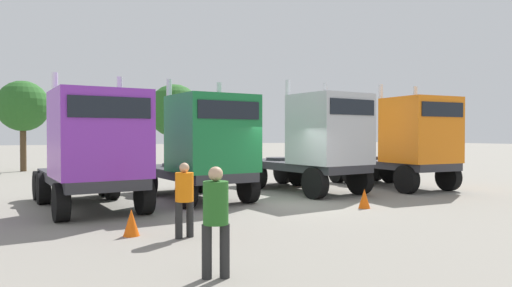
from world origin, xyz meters
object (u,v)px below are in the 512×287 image
object	(u,v)px
semi_truck_green	(204,147)
semi_truck_silver	(318,143)
visitor_in_hivis	(184,195)
traffic_cone_near	(364,198)
traffic_cone_far	(131,223)
semi_truck_purple	(95,149)
semi_truck_orange	(409,142)
visitor_with_camera	(216,214)

from	to	relation	value
semi_truck_green	semi_truck_silver	size ratio (longest dim) A/B	0.95
visitor_in_hivis	traffic_cone_near	bearing A→B (deg)	-89.27
semi_truck_green	semi_truck_silver	world-z (taller)	semi_truck_silver
semi_truck_green	traffic_cone_far	world-z (taller)	semi_truck_green
semi_truck_purple	semi_truck_silver	size ratio (longest dim) A/B	0.97
semi_truck_silver	semi_truck_green	bearing A→B (deg)	-95.71
semi_truck_orange	visitor_with_camera	world-z (taller)	semi_truck_orange
semi_truck_orange	traffic_cone_near	xyz separation A→B (m)	(-4.89, -3.13, -1.64)
traffic_cone_near	semi_truck_silver	bearing A→B (deg)	78.38
semi_truck_green	traffic_cone_far	size ratio (longest dim) A/B	9.99
semi_truck_silver	visitor_in_hivis	xyz separation A→B (m)	(-6.95, -5.15, -1.00)
semi_truck_green	traffic_cone_near	bearing A→B (deg)	42.34
semi_truck_green	visitor_in_hivis	bearing A→B (deg)	-29.98
semi_truck_purple	visitor_in_hivis	size ratio (longest dim) A/B	3.73
visitor_in_hivis	visitor_with_camera	bearing A→B (deg)	158.48
semi_truck_silver	semi_truck_orange	distance (m)	4.17
semi_truck_orange	traffic_cone_near	world-z (taller)	semi_truck_orange
semi_truck_silver	traffic_cone_far	bearing A→B (deg)	-67.78
semi_truck_silver	visitor_in_hivis	size ratio (longest dim) A/B	3.86
semi_truck_green	traffic_cone_far	xyz separation A→B (m)	(-3.31, -4.34, -1.54)
semi_truck_orange	semi_truck_purple	bearing A→B (deg)	-87.98
visitor_in_hivis	traffic_cone_near	xyz separation A→B (m)	(6.20, 1.51, -0.65)
semi_truck_orange	visitor_in_hivis	bearing A→B (deg)	-66.13
semi_truck_orange	visitor_with_camera	bearing A→B (deg)	-55.34
semi_truck_orange	visitor_in_hivis	world-z (taller)	semi_truck_orange
semi_truck_silver	semi_truck_orange	world-z (taller)	semi_truck_silver
semi_truck_silver	traffic_cone_near	bearing A→B (deg)	-18.64
semi_truck_purple	semi_truck_silver	xyz separation A→B (m)	(8.21, 0.70, 0.11)
semi_truck_green	visitor_in_hivis	distance (m)	5.62
semi_truck_purple	visitor_with_camera	xyz separation A→B (m)	(0.82, -7.45, -0.82)
visitor_with_camera	traffic_cone_near	bearing A→B (deg)	140.66
visitor_in_hivis	traffic_cone_near	world-z (taller)	visitor_in_hivis
semi_truck_green	semi_truck_orange	bearing A→B (deg)	81.96
semi_truck_green	semi_truck_silver	distance (m)	4.64
visitor_in_hivis	traffic_cone_near	size ratio (longest dim) A/B	2.74
semi_truck_purple	semi_truck_orange	xyz separation A→B (m)	(12.35, 0.18, 0.10)
semi_truck_green	traffic_cone_near	world-z (taller)	semi_truck_green
semi_truck_purple	visitor_in_hivis	distance (m)	4.71
semi_truck_orange	traffic_cone_near	distance (m)	6.03
visitor_with_camera	traffic_cone_far	size ratio (longest dim) A/B	2.93
visitor_in_hivis	traffic_cone_near	distance (m)	6.41
semi_truck_orange	semi_truck_green	bearing A→B (deg)	-91.49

